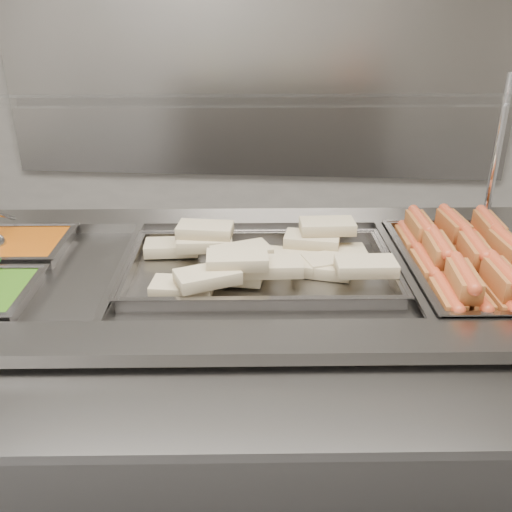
# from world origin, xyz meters

# --- Properties ---
(back_panel) EXTENTS (3.00, 0.04, 1.20)m
(back_panel) POSITION_xyz_m (0.00, 2.45, 1.20)
(back_panel) COLOR #AAA59F
(back_panel) RESTS_ON ground
(steam_counter) EXTENTS (2.06, 1.05, 0.95)m
(steam_counter) POSITION_xyz_m (0.10, 0.42, 0.47)
(steam_counter) COLOR slate
(steam_counter) RESTS_ON ground
(tray_rail) EXTENTS (1.93, 0.55, 0.06)m
(tray_rail) POSITION_xyz_m (0.14, -0.12, 0.90)
(tray_rail) COLOR gray
(tray_rail) RESTS_ON steam_counter
(sneeze_guard) EXTENTS (1.77, 0.46, 0.47)m
(sneeze_guard) POSITION_xyz_m (0.08, 0.65, 1.34)
(sneeze_guard) COLOR silver
(sneeze_guard) RESTS_ON steam_counter
(pan_hotdogs) EXTENTS (0.41, 0.61, 0.11)m
(pan_hotdogs) POSITION_xyz_m (0.76, 0.48, 0.91)
(pan_hotdogs) COLOR gray
(pan_hotdogs) RESTS_ON steam_counter
(pan_wraps) EXTENTS (0.76, 0.49, 0.07)m
(pan_wraps) POSITION_xyz_m (0.16, 0.43, 0.92)
(pan_wraps) COLOR gray
(pan_wraps) RESTS_ON steam_counter
(pan_beans) EXTENTS (0.34, 0.28, 0.11)m
(pan_beans) POSITION_xyz_m (-0.60, 0.52, 0.91)
(pan_beans) COLOR gray
(pan_beans) RESTS_ON steam_counter
(hotdogs_in_buns) EXTENTS (0.36, 0.57, 0.12)m
(hotdogs_in_buns) POSITION_xyz_m (0.76, 0.48, 0.96)
(hotdogs_in_buns) COLOR #9E4F21
(hotdogs_in_buns) RESTS_ON pan_hotdogs
(tortilla_wraps) EXTENTS (0.73, 0.43, 0.10)m
(tortilla_wraps) POSITION_xyz_m (0.18, 0.45, 0.97)
(tortilla_wraps) COLOR tan
(tortilla_wraps) RESTS_ON pan_wraps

